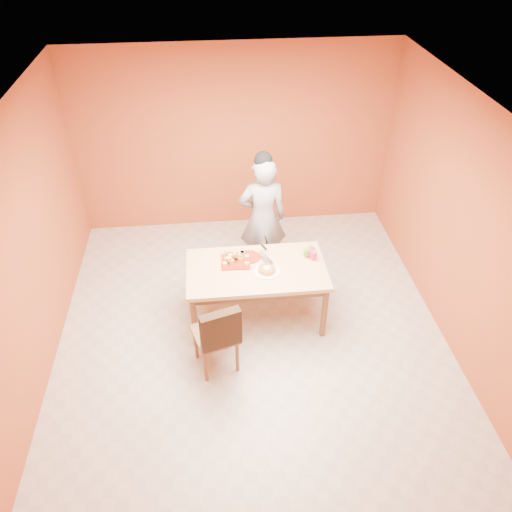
{
  "coord_description": "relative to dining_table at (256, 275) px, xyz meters",
  "views": [
    {
      "loc": [
        -0.39,
        -4.11,
        4.33
      ],
      "look_at": [
        0.08,
        0.3,
        0.95
      ],
      "focal_mm": 35.0,
      "sensor_mm": 36.0,
      "label": 1
    }
  ],
  "objects": [
    {
      "name": "wall_right",
      "position": [
        2.17,
        -0.32,
        0.68
      ],
      "size": [
        0.0,
        5.0,
        5.0
      ],
      "primitive_type": "plane",
      "rotation": [
        1.57,
        0.0,
        -1.57
      ],
      "color": "#AF4628",
      "rests_on": "floor"
    },
    {
      "name": "egg_ornament",
      "position": [
        0.63,
        0.16,
        0.17
      ],
      "size": [
        0.12,
        0.1,
        0.14
      ],
      "primitive_type": "ellipsoid",
      "rotation": [
        0.0,
        0.0,
        -0.06
      ],
      "color": "olive",
      "rests_on": "dining_table"
    },
    {
      "name": "pastry_pile",
      "position": [
        -0.23,
        0.15,
        0.16
      ],
      "size": [
        0.3,
        0.3,
        0.1
      ],
      "primitive_type": null,
      "color": "tan",
      "rests_on": "pastry_platter"
    },
    {
      "name": "magenta_glass",
      "position": [
        0.68,
        0.1,
        0.15
      ],
      "size": [
        0.09,
        0.09,
        0.11
      ],
      "primitive_type": "cylinder",
      "rotation": [
        0.0,
        0.0,
        -0.24
      ],
      "color": "#C71D67",
      "rests_on": "dining_table"
    },
    {
      "name": "dining_table",
      "position": [
        0.0,
        0.0,
        0.0
      ],
      "size": [
        1.6,
        0.9,
        0.76
      ],
      "color": "tan",
      "rests_on": "floor"
    },
    {
      "name": "pastry_platter",
      "position": [
        -0.23,
        0.15,
        0.1
      ],
      "size": [
        0.35,
        0.35,
        0.02
      ],
      "primitive_type": "cube",
      "rotation": [
        0.0,
        0.0,
        -0.05
      ],
      "color": "#9B1B0E",
      "rests_on": "dining_table"
    },
    {
      "name": "ceiling",
      "position": [
        -0.08,
        -0.32,
        2.03
      ],
      "size": [
        5.0,
        5.0,
        0.0
      ],
      "primitive_type": "plane",
      "rotation": [
        3.14,
        0.0,
        0.0
      ],
      "color": "white",
      "rests_on": "wall_back"
    },
    {
      "name": "wall_back",
      "position": [
        -0.08,
        2.18,
        0.68
      ],
      "size": [
        4.5,
        0.0,
        4.5
      ],
      "primitive_type": "plane",
      "rotation": [
        1.57,
        0.0,
        0.0
      ],
      "color": "#AF4628",
      "rests_on": "floor"
    },
    {
      "name": "cake_server",
      "position": [
        0.12,
        0.11,
        0.16
      ],
      "size": [
        0.16,
        0.27,
        0.01
      ],
      "primitive_type": "cube",
      "rotation": [
        0.0,
        0.0,
        0.42
      ],
      "color": "silver",
      "rests_on": "sponge_cake"
    },
    {
      "name": "wall_left",
      "position": [
        -2.33,
        -0.32,
        0.68
      ],
      "size": [
        0.0,
        5.0,
        5.0
      ],
      "primitive_type": "plane",
      "rotation": [
        1.57,
        0.0,
        1.57
      ],
      "color": "#AF4628",
      "rests_on": "floor"
    },
    {
      "name": "person",
      "position": [
        0.18,
        0.91,
        0.18
      ],
      "size": [
        0.62,
        0.41,
        1.69
      ],
      "primitive_type": "imported",
      "rotation": [
        0.0,
        0.0,
        3.14
      ],
      "color": "gray",
      "rests_on": "floor"
    },
    {
      "name": "dining_chair",
      "position": [
        -0.51,
        -0.73,
        -0.17
      ],
      "size": [
        0.56,
        0.62,
        0.96
      ],
      "rotation": [
        0.0,
        0.0,
        0.29
      ],
      "color": "brown",
      "rests_on": "floor"
    },
    {
      "name": "red_dinner_plate",
      "position": [
        -0.06,
        0.21,
        0.1
      ],
      "size": [
        0.29,
        0.29,
        0.02
      ],
      "primitive_type": "cylinder",
      "rotation": [
        0.0,
        0.0,
        0.15
      ],
      "color": "#9B1B0E",
      "rests_on": "dining_table"
    },
    {
      "name": "checker_tin",
      "position": [
        0.68,
        0.26,
        0.11
      ],
      "size": [
        0.12,
        0.12,
        0.03
      ],
      "primitive_type": "cylinder",
      "rotation": [
        0.0,
        0.0,
        0.04
      ],
      "color": "#33180E",
      "rests_on": "dining_table"
    },
    {
      "name": "floor",
      "position": [
        -0.08,
        -0.32,
        -0.67
      ],
      "size": [
        5.0,
        5.0,
        0.0
      ],
      "primitive_type": "plane",
      "color": "beige",
      "rests_on": "ground"
    },
    {
      "name": "sponge_cake",
      "position": [
        0.11,
        -0.07,
        0.13
      ],
      "size": [
        0.21,
        0.21,
        0.04
      ],
      "primitive_type": "cylinder",
      "rotation": [
        0.0,
        0.0,
        0.09
      ],
      "color": "orange",
      "rests_on": "white_cake_plate"
    },
    {
      "name": "white_cake_plate",
      "position": [
        0.11,
        -0.07,
        0.1
      ],
      "size": [
        0.36,
        0.36,
        0.01
      ],
      "primitive_type": "cylinder",
      "rotation": [
        0.0,
        0.0,
        -0.25
      ],
      "color": "silver",
      "rests_on": "dining_table"
    }
  ]
}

